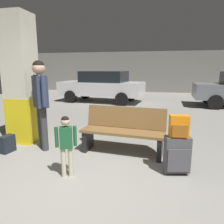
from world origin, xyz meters
name	(u,v)px	position (x,y,z in m)	size (l,w,h in m)	color
ground_plane	(123,123)	(0.00, 4.00, -0.05)	(18.00, 18.00, 0.10)	gray
garage_back_wall	(144,72)	(0.00, 12.86, 1.40)	(18.00, 0.12, 2.80)	slate
structural_pillar	(21,80)	(-1.91, 1.74, 1.38)	(0.57, 0.57, 2.77)	yellow
bench	(123,131)	(0.39, 1.51, 0.44)	(1.64, 0.68, 0.89)	brown
suitcase	(177,154)	(1.35, 0.83, 0.32)	(0.41, 0.29, 0.60)	#4C4C51
backpack_bright	(179,126)	(1.35, 0.83, 0.77)	(0.30, 0.22, 0.34)	orange
child	(66,140)	(-0.29, 0.39, 0.58)	(0.30, 0.18, 0.95)	beige
adult	(40,96)	(-1.24, 1.36, 1.10)	(0.47, 0.45, 1.78)	#38383D
backpack_dark_floor	(7,144)	(-1.85, 1.04, 0.17)	(0.23, 0.30, 0.34)	#1E232D
parked_car_far	(102,86)	(-1.69, 7.78, 0.81)	(4.28, 2.18, 1.51)	silver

